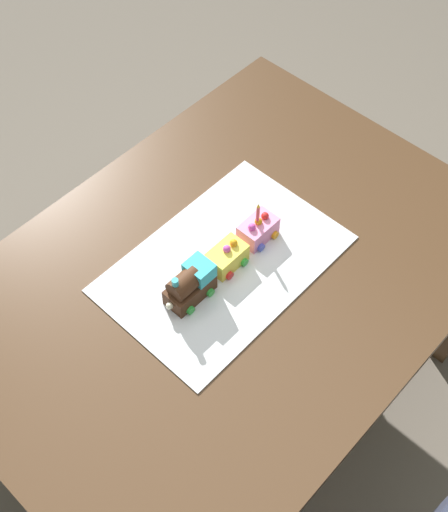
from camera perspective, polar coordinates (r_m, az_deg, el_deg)
name	(u,v)px	position (r m, az deg, el deg)	size (l,w,h in m)	color
ground_plane	(226,395)	(2.33, 0.21, -11.70)	(8.00, 8.00, 0.00)	#6B6054
dining_table	(227,296)	(1.77, 0.27, -3.38)	(1.40, 1.00, 0.74)	#4C331E
cake_board	(224,263)	(1.70, 0.00, -0.63)	(0.60, 0.40, 0.00)	silver
cake_locomotive	(190,284)	(1.61, -2.90, -2.43)	(0.14, 0.08, 0.12)	#472816
cake_car_tanker_lemon	(227,257)	(1.67, 0.25, -0.06)	(0.10, 0.08, 0.07)	#F4E04C
cake_car_caboose_bubblegum	(258,229)	(1.72, 2.90, 2.28)	(0.10, 0.08, 0.07)	pink
birthday_candle	(258,212)	(1.67, 2.91, 3.73)	(0.01, 0.01, 0.06)	#F24C59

